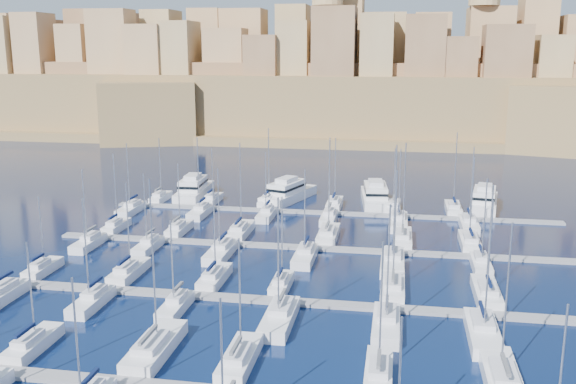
% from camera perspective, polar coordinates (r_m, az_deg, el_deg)
% --- Properties ---
extents(ground, '(600.00, 600.00, 0.00)m').
position_cam_1_polar(ground, '(91.00, 1.51, -7.01)').
color(ground, black).
rests_on(ground, ground).
extents(pontoon_mid_near, '(84.00, 2.00, 0.40)m').
position_cam_1_polar(pontoon_mid_near, '(79.86, 0.23, -9.73)').
color(pontoon_mid_near, slate).
rests_on(pontoon_mid_near, ground).
extents(pontoon_mid_far, '(84.00, 2.00, 0.40)m').
position_cam_1_polar(pontoon_mid_far, '(100.32, 2.35, -5.00)').
color(pontoon_mid_far, slate).
rests_on(pontoon_mid_far, ground).
extents(pontoon_far, '(84.00, 2.00, 0.40)m').
position_cam_1_polar(pontoon_far, '(121.32, 3.72, -1.88)').
color(pontoon_far, slate).
rests_on(pontoon_far, ground).
extents(sailboat_1, '(2.50, 8.34, 11.88)m').
position_cam_1_polar(sailboat_1, '(73.18, -21.74, -12.43)').
color(sailboat_1, silver).
rests_on(sailboat_1, ground).
extents(sailboat_2, '(3.31, 11.02, 18.50)m').
position_cam_1_polar(sailboat_2, '(68.75, -11.77, -13.35)').
color(sailboat_2, silver).
rests_on(sailboat_2, ground).
extents(sailboat_3, '(2.81, 9.36, 13.25)m').
position_cam_1_polar(sailboat_3, '(65.46, -4.33, -14.55)').
color(sailboat_3, silver).
rests_on(sailboat_3, ground).
extents(sailboat_4, '(2.56, 8.53, 13.78)m').
position_cam_1_polar(sailboat_4, '(63.44, 8.06, -15.59)').
color(sailboat_4, silver).
rests_on(sailboat_4, ground).
extents(sailboat_5, '(3.13, 10.44, 15.82)m').
position_cam_1_polar(sailboat_5, '(65.06, 18.45, -15.37)').
color(sailboat_5, silver).
rests_on(sailboat_5, ground).
extents(sailboat_12, '(2.27, 7.56, 11.23)m').
position_cam_1_polar(sailboat_12, '(96.01, -20.97, -6.37)').
color(sailboat_12, silver).
rests_on(sailboat_12, ground).
extents(sailboat_13, '(2.76, 9.19, 13.34)m').
position_cam_1_polar(sailboat_13, '(91.11, -13.97, -6.88)').
color(sailboat_13, silver).
rests_on(sailboat_13, ground).
extents(sailboat_14, '(2.67, 8.91, 13.96)m').
position_cam_1_polar(sailboat_14, '(86.92, -6.56, -7.53)').
color(sailboat_14, silver).
rests_on(sailboat_14, ground).
extents(sailboat_15, '(2.25, 7.50, 12.51)m').
position_cam_1_polar(sailboat_15, '(84.25, -0.59, -8.13)').
color(sailboat_15, silver).
rests_on(sailboat_15, ground).
extents(sailboat_16, '(2.98, 9.92, 16.11)m').
position_cam_1_polar(sailboat_16, '(84.11, 9.29, -8.31)').
color(sailboat_16, silver).
rests_on(sailboat_16, ground).
extents(sailboat_17, '(2.98, 9.92, 14.72)m').
position_cam_1_polar(sailboat_17, '(84.90, 17.23, -8.53)').
color(sailboat_17, silver).
rests_on(sailboat_17, ground).
extents(sailboat_19, '(2.56, 8.52, 13.91)m').
position_cam_1_polar(sailboat_19, '(82.22, -17.05, -9.24)').
color(sailboat_19, silver).
rests_on(sailboat_19, ground).
extents(sailboat_20, '(2.35, 7.82, 11.66)m').
position_cam_1_polar(sailboat_20, '(78.51, -9.98, -9.94)').
color(sailboat_20, silver).
rests_on(sailboat_20, ground).
extents(sailboat_21, '(3.15, 10.51, 15.24)m').
position_cam_1_polar(sailboat_21, '(74.12, -0.76, -11.10)').
color(sailboat_21, silver).
rests_on(sailboat_21, ground).
extents(sailboat_22, '(2.95, 9.83, 14.89)m').
position_cam_1_polar(sailboat_22, '(73.36, 8.72, -11.53)').
color(sailboat_22, silver).
rests_on(sailboat_22, ground).
extents(sailboat_23, '(3.20, 10.65, 15.84)m').
position_cam_1_polar(sailboat_23, '(73.62, 16.92, -11.85)').
color(sailboat_23, silver).
rests_on(sailboat_23, ground).
extents(sailboat_24, '(2.29, 7.65, 13.56)m').
position_cam_1_polar(sailboat_24, '(114.19, -15.03, -2.95)').
color(sailboat_24, silver).
rests_on(sailboat_24, ground).
extents(sailboat_25, '(2.48, 8.28, 12.16)m').
position_cam_1_polar(sailboat_25, '(110.30, -9.65, -3.25)').
color(sailboat_25, silver).
rests_on(sailboat_25, ground).
extents(sailboat_26, '(2.91, 9.70, 15.77)m').
position_cam_1_polar(sailboat_26, '(107.95, -4.26, -3.42)').
color(sailboat_26, silver).
rests_on(sailboat_26, ground).
extents(sailboat_27, '(3.03, 10.10, 17.03)m').
position_cam_1_polar(sailboat_27, '(105.61, 3.59, -3.77)').
color(sailboat_27, silver).
rests_on(sailboat_27, ground).
extents(sailboat_28, '(2.97, 9.92, 16.44)m').
position_cam_1_polar(sailboat_28, '(104.97, 10.12, -4.06)').
color(sailboat_28, silver).
rests_on(sailboat_28, ground).
extents(sailboat_29, '(2.88, 9.61, 14.48)m').
position_cam_1_polar(sailboat_29, '(105.46, 15.84, -4.28)').
color(sailboat_29, silver).
rests_on(sailboat_29, ground).
extents(sailboat_30, '(2.50, 8.34, 12.94)m').
position_cam_1_polar(sailboat_30, '(105.84, -17.30, -4.33)').
color(sailboat_30, silver).
rests_on(sailboat_30, ground).
extents(sailboat_31, '(2.44, 8.13, 12.56)m').
position_cam_1_polar(sailboat_31, '(101.89, -12.33, -4.70)').
color(sailboat_31, silver).
rests_on(sailboat_31, ground).
extents(sailboat_32, '(3.00, 10.01, 13.91)m').
position_cam_1_polar(sailboat_32, '(97.26, -5.99, -5.29)').
color(sailboat_32, silver).
rests_on(sailboat_32, ground).
extents(sailboat_33, '(2.83, 9.42, 14.04)m').
position_cam_1_polar(sailboat_33, '(94.96, 1.52, -5.68)').
color(sailboat_33, silver).
rests_on(sailboat_33, ground).
extents(sailboat_34, '(3.25, 10.84, 18.07)m').
position_cam_1_polar(sailboat_34, '(93.39, 9.28, -6.14)').
color(sailboat_34, silver).
rests_on(sailboat_34, ground).
extents(sailboat_35, '(2.46, 8.20, 13.53)m').
position_cam_1_polar(sailboat_35, '(95.41, 16.77, -6.15)').
color(sailboat_35, silver).
rests_on(sailboat_35, ground).
extents(sailboat_36, '(2.34, 7.80, 13.17)m').
position_cam_1_polar(sailboat_36, '(134.01, -11.27, -0.46)').
color(sailboat_36, silver).
rests_on(sailboat_36, ground).
extents(sailboat_37, '(2.43, 8.11, 11.36)m').
position_cam_1_polar(sailboat_37, '(130.65, -6.75, -0.65)').
color(sailboat_37, silver).
rests_on(sailboat_37, ground).
extents(sailboat_38, '(2.76, 9.20, 15.55)m').
position_cam_1_polar(sailboat_38, '(128.39, -1.76, -0.78)').
color(sailboat_38, silver).
rests_on(sailboat_38, ground).
extents(sailboat_39, '(2.69, 8.97, 14.03)m').
position_cam_1_polar(sailboat_39, '(126.33, 4.15, -1.04)').
color(sailboat_39, silver).
rests_on(sailboat_39, ground).
extents(sailboat_40, '(2.60, 8.67, 12.32)m').
position_cam_1_polar(sailboat_40, '(125.62, 9.34, -1.27)').
color(sailboat_40, silver).
rests_on(sailboat_40, ground).
extents(sailboat_41, '(2.78, 9.27, 15.54)m').
position_cam_1_polar(sailboat_41, '(126.36, 14.48, -1.41)').
color(sailboat_41, silver).
rests_on(sailboat_41, ground).
extents(sailboat_42, '(2.73, 9.11, 13.69)m').
position_cam_1_polar(sailboat_42, '(125.56, -13.77, -1.47)').
color(sailboat_42, silver).
rests_on(sailboat_42, ground).
extents(sailboat_43, '(2.68, 8.93, 15.14)m').
position_cam_1_polar(sailboat_43, '(120.88, -7.80, -1.75)').
color(sailboat_43, silver).
rests_on(sailboat_43, ground).
extents(sailboat_44, '(2.51, 8.37, 12.74)m').
position_cam_1_polar(sailboat_44, '(118.00, -1.92, -2.01)').
color(sailboat_44, silver).
rests_on(sailboat_44, ground).
extents(sailboat_45, '(2.58, 8.61, 11.94)m').
position_cam_1_polar(sailboat_45, '(116.14, 3.66, -2.27)').
color(sailboat_45, silver).
rests_on(sailboat_45, ground).
extents(sailboat_46, '(3.16, 10.53, 14.11)m').
position_cam_1_polar(sailboat_46, '(114.61, 9.76, -2.62)').
color(sailboat_46, silver).
rests_on(sailboat_46, ground).
extents(sailboat_47, '(2.95, 9.82, 14.69)m').
position_cam_1_polar(sailboat_47, '(115.63, 15.78, -2.79)').
color(sailboat_47, silver).
rests_on(sailboat_47, ground).
extents(motor_yacht_a, '(5.69, 16.34, 5.25)m').
position_cam_1_polar(motor_yacht_a, '(135.97, -8.38, 0.27)').
color(motor_yacht_a, silver).
rests_on(motor_yacht_a, ground).
extents(motor_yacht_b, '(9.89, 17.12, 5.25)m').
position_cam_1_polar(motor_yacht_b, '(131.32, -0.02, -0.04)').
color(motor_yacht_b, silver).
rests_on(motor_yacht_b, ground).
extents(motor_yacht_c, '(6.70, 16.97, 5.25)m').
position_cam_1_polar(motor_yacht_c, '(129.56, 7.76, -0.33)').
color(motor_yacht_c, silver).
rests_on(motor_yacht_c, ground).
extents(motor_yacht_d, '(7.03, 16.15, 5.25)m').
position_cam_1_polar(motor_yacht_d, '(130.15, 17.03, -0.72)').
color(motor_yacht_d, silver).
rests_on(motor_yacht_d, ground).
extents(fortified_city, '(460.00, 108.95, 59.52)m').
position_cam_1_polar(fortified_city, '(240.89, 6.97, 8.81)').
color(fortified_city, brown).
rests_on(fortified_city, ground).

